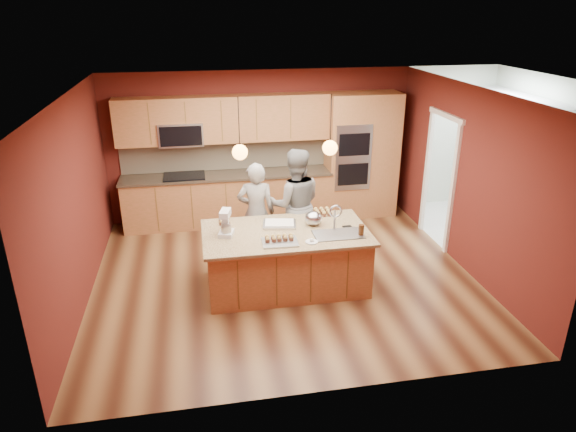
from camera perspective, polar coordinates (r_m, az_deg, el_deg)
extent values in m
plane|color=#432314|center=(7.69, -0.44, -6.68)|extent=(5.50, 5.50, 0.00)
plane|color=white|center=(6.80, -0.51, 13.62)|extent=(5.50, 5.50, 0.00)
plane|color=#561A15|center=(9.50, -3.11, 7.82)|extent=(5.50, 0.00, 5.50)
plane|color=#561A15|center=(4.90, 4.64, -6.87)|extent=(5.50, 0.00, 5.50)
plane|color=#561A15|center=(7.22, -22.52, 1.30)|extent=(0.00, 5.00, 5.00)
plane|color=#561A15|center=(8.05, 19.24, 3.87)|extent=(0.00, 5.00, 5.00)
cube|color=olive|center=(9.43, -6.68, 1.84)|extent=(3.70, 0.60, 0.90)
cube|color=#32291F|center=(9.26, -6.80, 4.51)|extent=(3.74, 0.64, 0.04)
cube|color=#C4B696|center=(9.46, -7.01, 6.81)|extent=(3.70, 0.03, 0.56)
cube|color=olive|center=(9.14, -7.14, 10.64)|extent=(3.70, 0.36, 0.80)
cube|color=black|center=(9.24, -11.46, 4.36)|extent=(0.72, 0.52, 0.03)
cube|color=#9FA2A6|center=(9.16, -11.81, 8.96)|extent=(0.76, 0.40, 0.40)
cube|color=olive|center=(9.60, 6.73, 6.62)|extent=(0.80, 0.60, 2.30)
cube|color=#9FA2A6|center=(9.31, 7.28, 6.41)|extent=(0.66, 0.04, 1.20)
cube|color=olive|center=(9.80, 10.40, 6.74)|extent=(0.50, 0.60, 2.30)
plane|color=silver|center=(9.91, 19.54, -1.11)|extent=(2.60, 2.60, 0.00)
plane|color=beige|center=(9.97, 25.08, 6.44)|extent=(0.00, 2.70, 2.70)
cube|color=silver|center=(9.73, 24.68, 9.82)|extent=(0.35, 2.40, 0.75)
cylinder|color=black|center=(6.53, -5.48, 10.03)|extent=(0.01, 0.01, 0.70)
sphere|color=orange|center=(6.62, -5.36, 7.07)|extent=(0.20, 0.20, 0.20)
cylinder|color=black|center=(6.74, 4.78, 10.43)|extent=(0.01, 0.01, 0.70)
sphere|color=orange|center=(6.82, 4.69, 7.56)|extent=(0.20, 0.20, 0.20)
cube|color=olive|center=(7.27, -0.24, -4.91)|extent=(2.19, 1.19, 0.80)
cube|color=#CBB480|center=(7.09, -0.25, -1.88)|extent=(2.29, 1.29, 0.04)
cube|color=#9FA2A6|center=(7.06, 5.56, -2.65)|extent=(0.66, 0.38, 0.18)
imported|color=black|center=(7.87, -3.55, 0.39)|extent=(0.63, 0.46, 1.58)
imported|color=slate|center=(7.93, 0.77, 1.29)|extent=(0.91, 0.74, 1.76)
cube|color=white|center=(7.01, -6.87, -1.91)|extent=(0.24, 0.28, 0.06)
cube|color=white|center=(7.05, -6.99, -0.46)|extent=(0.11, 0.10, 0.24)
cube|color=white|center=(6.92, -6.99, 0.27)|extent=(0.18, 0.27, 0.09)
cylinder|color=#B2B4B9|center=(6.95, -6.88, -1.54)|extent=(0.14, 0.14, 0.13)
cube|color=silver|center=(7.27, -0.96, -0.94)|extent=(0.52, 0.42, 0.03)
cube|color=white|center=(7.26, -0.96, -0.79)|extent=(0.45, 0.35, 0.02)
cube|color=#9FA2A6|center=(6.75, -0.90, -2.92)|extent=(0.48, 0.35, 0.02)
ellipsoid|color=#B2B4B9|center=(7.27, 2.84, -0.26)|extent=(0.25, 0.25, 0.21)
cylinder|color=silver|center=(6.77, 2.64, -2.89)|extent=(0.17, 0.17, 0.01)
cylinder|color=#351A0A|center=(7.01, 8.13, -1.57)|extent=(0.08, 0.08, 0.15)
cube|color=black|center=(7.27, 6.57, -1.17)|extent=(0.13, 0.07, 0.01)
cube|color=white|center=(9.70, 23.93, 0.95)|extent=(0.80, 0.81, 1.01)
cube|color=white|center=(10.25, 21.61, 2.10)|extent=(0.65, 0.66, 0.90)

